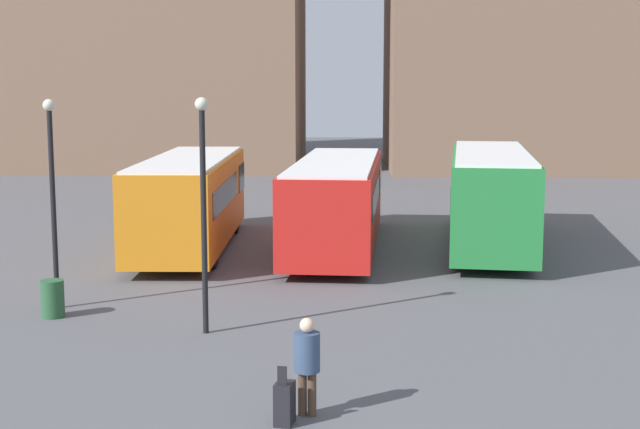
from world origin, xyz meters
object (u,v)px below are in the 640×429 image
bus_1 (337,200)px  lamp_post_1 (203,194)px  traveler (307,358)px  lamp_post_0 (52,185)px  bus_2 (490,195)px  bus_0 (190,199)px  trash_bin (53,299)px  suitcase (285,403)px

bus_1 → lamp_post_1: bearing=168.7°
traveler → lamp_post_0: (-6.20, 6.71, 1.98)m
traveler → lamp_post_0: lamp_post_0 is taller
bus_2 → traveler: bus_2 is taller
bus_1 → lamp_post_0: bearing=144.7°
bus_0 → trash_bin: (-1.66, -8.60, -1.18)m
bus_1 → trash_bin: (-6.33, -8.89, -1.13)m
bus_1 → traveler: 14.79m
bus_0 → bus_2: size_ratio=0.93×
trash_bin → lamp_post_1: bearing=-18.0°
bus_1 → trash_bin: size_ratio=12.83×
bus_0 → bus_1: 4.68m
bus_0 → suitcase: size_ratio=10.24×
lamp_post_1 → trash_bin: size_ratio=5.84×
lamp_post_1 → lamp_post_0: bearing=152.2°
bus_1 → trash_bin: 10.97m
traveler → bus_0: bearing=28.2°
traveler → trash_bin: 8.44m
traveler → lamp_post_1: lamp_post_1 is taller
suitcase → lamp_post_0: lamp_post_0 is taller
suitcase → lamp_post_1: 6.07m
bus_1 → suitcase: 15.23m
bus_1 → lamp_post_0: lamp_post_0 is taller
bus_0 → lamp_post_0: lamp_post_0 is taller
traveler → lamp_post_1: (-2.36, 4.69, 2.02)m
lamp_post_0 → lamp_post_1: bearing=-27.8°
lamp_post_0 → trash_bin: lamp_post_0 is taller
bus_0 → bus_1: bus_0 is taller
trash_bin → bus_2: bearing=39.6°
trash_bin → bus_0: bearing=79.1°
bus_0 → lamp_post_0: (-1.82, -7.77, 1.33)m
bus_2 → trash_bin: 14.73m
bus_1 → traveler: size_ratio=6.84×
lamp_post_0 → trash_bin: size_ratio=5.76×
bus_0 → lamp_post_0: bearing=165.6°
bus_1 → lamp_post_1: lamp_post_1 is taller
traveler → suitcase: size_ratio=1.64×
traveler → trash_bin: bearing=57.1°
bus_2 → traveler: bearing=168.1°
suitcase → trash_bin: size_ratio=1.14×
bus_2 → lamp_post_0: (-11.48, -8.53, 1.24)m
bus_1 → trash_bin: bearing=148.1°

